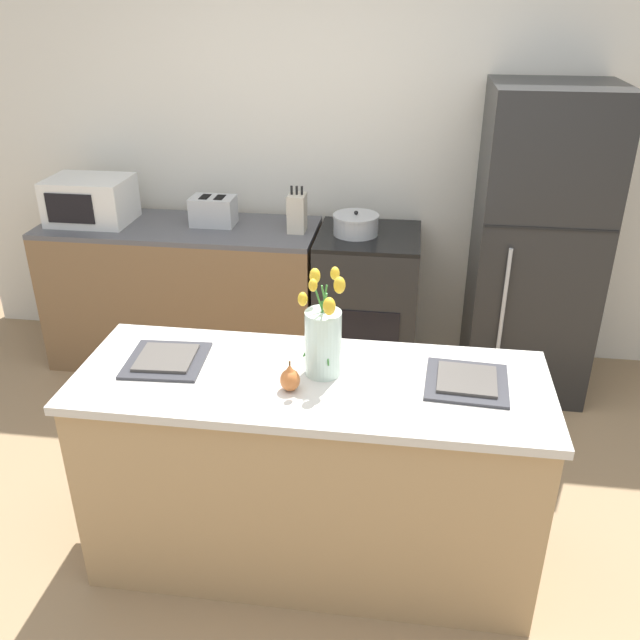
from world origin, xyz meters
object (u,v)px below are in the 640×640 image
at_px(pear_figurine, 290,379).
at_px(plate_setting_left, 166,359).
at_px(knife_block, 297,213).
at_px(flower_vase, 323,338).
at_px(microwave, 90,200).
at_px(refrigerator, 536,246).
at_px(plate_setting_right, 467,381).
at_px(stove_range, 367,305).
at_px(cooking_pot, 356,224).
at_px(toaster, 213,211).

distance_m(pear_figurine, plate_setting_left, 0.54).
bearing_deg(knife_block, flower_vase, -76.73).
bearing_deg(knife_block, microwave, 179.97).
distance_m(refrigerator, plate_setting_right, 1.63).
height_order(stove_range, plate_setting_left, same).
bearing_deg(cooking_pot, flower_vase, -89.24).
height_order(refrigerator, toaster, refrigerator).
bearing_deg(pear_figurine, refrigerator, 56.76).
bearing_deg(toaster, plate_setting_right, -48.38).
bearing_deg(plate_setting_left, refrigerator, 43.73).
height_order(flower_vase, knife_block, flower_vase).
bearing_deg(microwave, toaster, 3.59).
height_order(stove_range, flower_vase, flower_vase).
bearing_deg(plate_setting_left, pear_figurine, -14.64).
bearing_deg(plate_setting_right, cooking_pot, 109.87).
xyz_separation_m(plate_setting_right, toaster, (-1.43, 1.61, 0.10)).
bearing_deg(knife_block, plate_setting_right, -59.82).
xyz_separation_m(refrigerator, microwave, (-2.65, -0.00, 0.16)).
relative_size(microwave, knife_block, 1.78).
height_order(cooking_pot, microwave, microwave).
height_order(plate_setting_left, microwave, microwave).
bearing_deg(microwave, refrigerator, 0.03).
distance_m(microwave, knife_block, 1.27).
bearing_deg(toaster, knife_block, -5.23).
distance_m(toaster, microwave, 0.75).
bearing_deg(microwave, stove_range, 0.02).
height_order(stove_range, refrigerator, refrigerator).
relative_size(refrigerator, pear_figurine, 14.60).
distance_m(plate_setting_left, knife_block, 1.58).
relative_size(refrigerator, plate_setting_left, 5.55).
height_order(plate_setting_left, cooking_pot, cooking_pot).
xyz_separation_m(stove_range, knife_block, (-0.43, -0.00, 0.57)).
distance_m(flower_vase, plate_setting_right, 0.56).
distance_m(plate_setting_left, toaster, 1.63).
relative_size(toaster, microwave, 0.58).
relative_size(plate_setting_left, toaster, 1.14).
xyz_separation_m(refrigerator, pear_figurine, (-1.11, -1.70, 0.05)).
relative_size(plate_setting_left, plate_setting_right, 1.00).
bearing_deg(pear_figurine, knife_block, 98.86).
relative_size(stove_range, cooking_pot, 3.40).
height_order(refrigerator, plate_setting_right, refrigerator).
bearing_deg(plate_setting_right, refrigerator, 73.26).
bearing_deg(refrigerator, plate_setting_left, -136.27).
distance_m(flower_vase, toaster, 1.83).
bearing_deg(flower_vase, knife_block, 103.27).
relative_size(plate_setting_right, microwave, 0.66).
xyz_separation_m(pear_figurine, toaster, (-0.78, 1.74, 0.06)).
distance_m(stove_range, knife_block, 0.71).
relative_size(plate_setting_left, cooking_pot, 1.19).
xyz_separation_m(toaster, knife_block, (0.52, -0.05, 0.03)).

